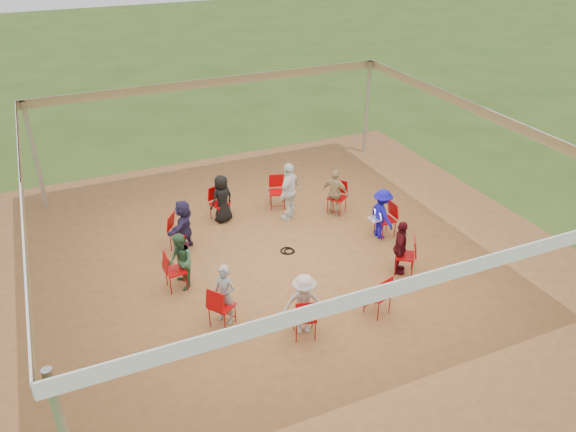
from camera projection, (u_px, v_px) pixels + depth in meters
name	position (u px, v px, depth m)	size (l,w,h in m)	color
ground	(288.00, 260.00, 13.10)	(80.00, 80.00, 0.00)	#304A17
dirt_patch	(288.00, 260.00, 13.10)	(13.00, 13.00, 0.00)	brown
tent	(288.00, 167.00, 11.95)	(10.33, 10.33, 3.00)	#B2B2B7
chair_0	(385.00, 220.00, 13.84)	(0.42, 0.44, 0.90)	#A10406
chair_1	(337.00, 198.00, 14.89)	(0.42, 0.44, 0.90)	#A10406
chair_2	(277.00, 192.00, 15.17)	(0.42, 0.44, 0.90)	#A10406
chair_3	(220.00, 204.00, 14.58)	(0.42, 0.44, 0.90)	#A10406
chair_4	(180.00, 232.00, 13.34)	(0.42, 0.44, 0.90)	#A10406
chair_5	(176.00, 271.00, 11.92)	(0.42, 0.44, 0.90)	#A10406
chair_6	(222.00, 306.00, 10.87)	(0.42, 0.44, 0.90)	#A10406
chair_7	(305.00, 317.00, 10.59)	(0.42, 0.44, 0.90)	#A10406
chair_8	(378.00, 295.00, 11.19)	(0.42, 0.44, 0.90)	#A10406
chair_9	(405.00, 256.00, 12.43)	(0.42, 0.44, 0.90)	#A10406
person_seated_0	(382.00, 214.00, 13.70)	(0.83, 0.41, 1.29)	#100C97
person_seated_1	(335.00, 193.00, 14.70)	(0.75, 0.39, 1.29)	tan
person_seated_2	(222.00, 199.00, 14.40)	(0.63, 0.35, 1.29)	black
person_seated_3	(184.00, 225.00, 13.22)	(1.19, 0.45, 1.29)	#241E42
person_seated_4	(180.00, 262.00, 11.87)	(0.63, 0.36, 1.29)	#2C5434
person_seated_5	(225.00, 295.00, 10.87)	(0.47, 0.31, 1.29)	gray
person_seated_6	(304.00, 304.00, 10.60)	(0.83, 0.41, 1.29)	#A19C8D
person_seated_7	(400.00, 248.00, 12.35)	(0.75, 0.39, 1.29)	#410A10
standing_person	(289.00, 191.00, 14.48)	(0.92, 0.47, 1.57)	silver
cable_coil	(288.00, 251.00, 13.40)	(0.39, 0.39, 0.03)	black
laptop	(376.00, 217.00, 13.66)	(0.26, 0.33, 0.22)	#B7B7BC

